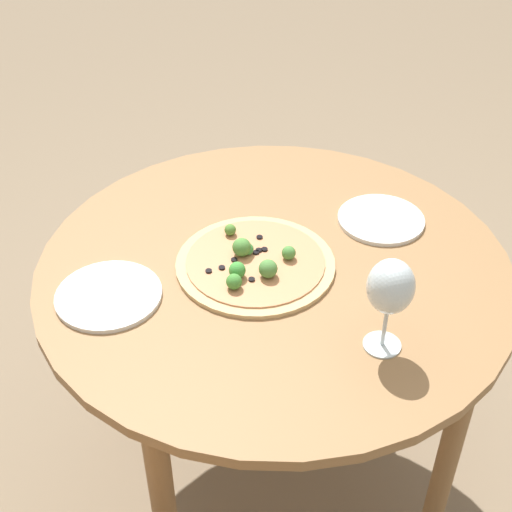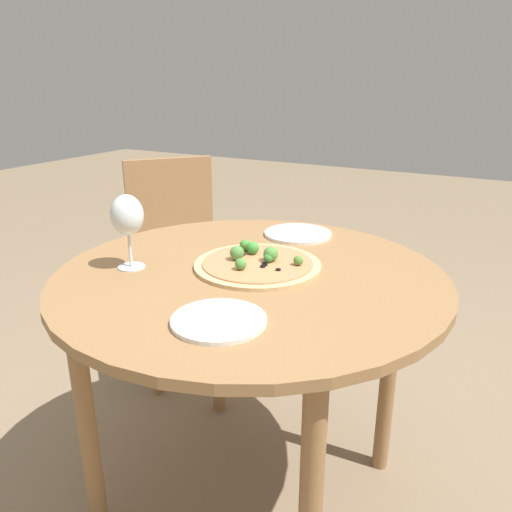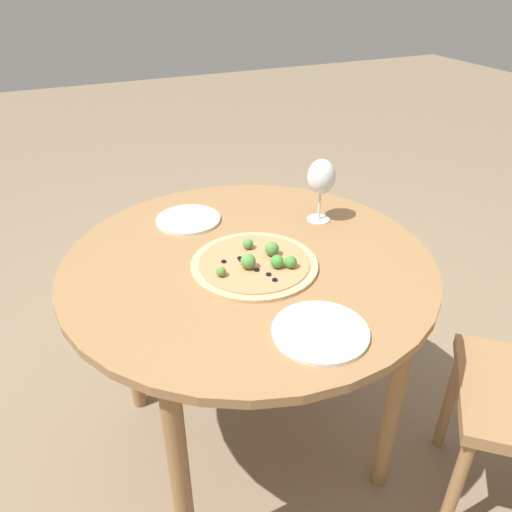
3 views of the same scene
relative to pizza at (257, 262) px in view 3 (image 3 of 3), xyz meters
name	(u,v)px [view 3 (image 3 of 3)]	position (x,y,z in m)	size (l,w,h in m)	color
ground_plane	(250,438)	(0.01, -0.05, -0.76)	(12.00, 12.00, 0.00)	#847056
dining_table	(248,286)	(0.01, -0.05, -0.10)	(1.03, 1.03, 0.75)	olive
pizza	(257,262)	(0.00, 0.00, 0.00)	(0.34, 0.34, 0.05)	tan
wine_glass	(321,178)	(-0.29, -0.17, 0.13)	(0.09, 0.09, 0.20)	silver
plate_near	(188,220)	(0.09, -0.33, -0.01)	(0.20, 0.20, 0.01)	silver
plate_far	(320,332)	(-0.02, 0.31, -0.01)	(0.22, 0.22, 0.01)	silver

